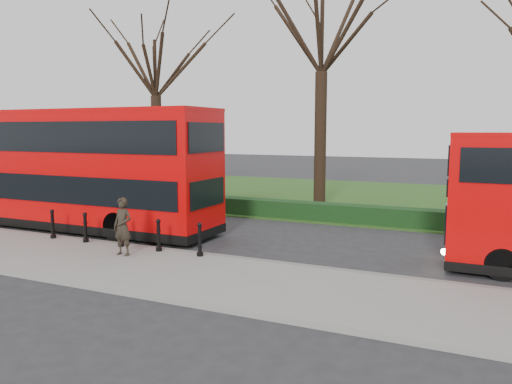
% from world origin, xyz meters
% --- Properties ---
extents(ground, '(120.00, 120.00, 0.00)m').
position_xyz_m(ground, '(0.00, 0.00, 0.00)').
color(ground, '#28282B').
rests_on(ground, ground).
extents(pavement, '(60.00, 4.00, 0.15)m').
position_xyz_m(pavement, '(0.00, -3.00, 0.07)').
color(pavement, gray).
rests_on(pavement, ground).
extents(kerb, '(60.00, 0.25, 0.16)m').
position_xyz_m(kerb, '(0.00, -1.00, 0.07)').
color(kerb, slate).
rests_on(kerb, ground).
extents(grass_verge, '(60.00, 18.00, 0.06)m').
position_xyz_m(grass_verge, '(0.00, 15.00, 0.03)').
color(grass_verge, '#2B4D19').
rests_on(grass_verge, ground).
extents(hedge, '(60.00, 0.90, 0.80)m').
position_xyz_m(hedge, '(0.00, 6.80, 0.40)').
color(hedge, black).
rests_on(hedge, ground).
extents(yellow_line_outer, '(60.00, 0.10, 0.01)m').
position_xyz_m(yellow_line_outer, '(0.00, -0.70, 0.01)').
color(yellow_line_outer, yellow).
rests_on(yellow_line_outer, ground).
extents(yellow_line_inner, '(60.00, 0.10, 0.01)m').
position_xyz_m(yellow_line_inner, '(0.00, -0.50, 0.01)').
color(yellow_line_inner, yellow).
rests_on(yellow_line_inner, ground).
extents(tree_left, '(6.99, 6.99, 10.92)m').
position_xyz_m(tree_left, '(-8.00, 10.00, 7.94)').
color(tree_left, black).
rests_on(tree_left, ground).
extents(tree_mid, '(8.04, 8.04, 12.57)m').
position_xyz_m(tree_mid, '(2.00, 10.00, 9.14)').
color(tree_mid, black).
rests_on(tree_mid, ground).
extents(bollard_row, '(6.31, 0.15, 1.00)m').
position_xyz_m(bollard_row, '(-1.37, -1.35, 0.65)').
color(bollard_row, black).
rests_on(bollard_row, pavement).
extents(bus_lead, '(12.10, 2.78, 4.82)m').
position_xyz_m(bus_lead, '(-5.35, 0.90, 2.43)').
color(bus_lead, '#CE0405').
rests_on(bus_lead, ground).
extents(pedestrian, '(0.68, 0.46, 1.81)m').
position_xyz_m(pedestrian, '(-0.52, -2.24, 1.06)').
color(pedestrian, '#2B231B').
rests_on(pedestrian, pavement).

